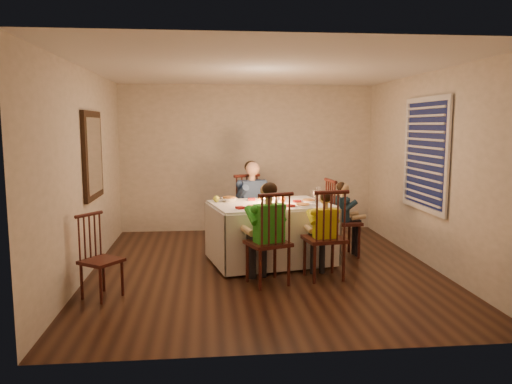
{
  "coord_description": "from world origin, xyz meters",
  "views": [
    {
      "loc": [
        -0.74,
        -6.4,
        1.89
      ],
      "look_at": [
        -0.09,
        0.15,
        1.01
      ],
      "focal_mm": 35.0,
      "sensor_mm": 36.0,
      "label": 1
    }
  ],
  "objects": [
    {
      "name": "chair_near_right",
      "position": [
        0.7,
        -0.5,
        0.0
      ],
      "size": [
        0.52,
        0.5,
        1.13
      ],
      "primitive_type": null,
      "rotation": [
        0.0,
        0.0,
        3.28
      ],
      "color": "#34110E",
      "rests_on": "ground"
    },
    {
      "name": "chair_end",
      "position": [
        1.22,
        0.53,
        0.0
      ],
      "size": [
        0.48,
        0.5,
        1.13
      ],
      "primitive_type": null,
      "rotation": [
        0.0,
        0.0,
        1.67
      ],
      "color": "#34110E",
      "rests_on": "ground"
    },
    {
      "name": "dining_table",
      "position": [
        0.13,
        0.3,
        0.59
      ],
      "size": [
        1.79,
        1.46,
        0.8
      ],
      "rotation": [
        0.0,
        0.0,
        0.21
      ],
      "color": "white",
      "rests_on": "ground"
    },
    {
      "name": "adult",
      "position": [
        -0.04,
        1.16,
        0.0
      ],
      "size": [
        0.65,
        0.63,
        1.35
      ],
      "primitive_type": null,
      "rotation": [
        0.0,
        0.0,
        0.38
      ],
      "color": "navy",
      "rests_on": "ground"
    },
    {
      "name": "candle_left",
      "position": [
        0.03,
        0.28,
        0.88
      ],
      "size": [
        0.06,
        0.06,
        0.1
      ],
      "primitive_type": "cylinder",
      "color": "white",
      "rests_on": "dining_table"
    },
    {
      "name": "wall_back",
      "position": [
        0.0,
        2.5,
        1.3
      ],
      "size": [
        4.5,
        0.02,
        2.6
      ],
      "primitive_type": "cube",
      "color": "silver",
      "rests_on": "ground"
    },
    {
      "name": "candle_right",
      "position": [
        0.21,
        0.31,
        0.88
      ],
      "size": [
        0.06,
        0.06,
        0.1
      ],
      "primitive_type": "cylinder",
      "color": "white",
      "rests_on": "dining_table"
    },
    {
      "name": "serving_bowl",
      "position": [
        -0.43,
        0.51,
        0.86
      ],
      "size": [
        0.29,
        0.29,
        0.06
      ],
      "primitive_type": "imported",
      "rotation": [
        0.0,
        0.0,
        0.37
      ],
      "color": "white",
      "rests_on": "dining_table"
    },
    {
      "name": "ground",
      "position": [
        0.0,
        0.0,
        0.0
      ],
      "size": [
        5.0,
        5.0,
        0.0
      ],
      "primitive_type": "plane",
      "color": "black",
      "rests_on": "ground"
    },
    {
      "name": "setting_green",
      "position": [
        -0.14,
        -0.08,
        0.84
      ],
      "size": [
        0.31,
        0.31,
        0.02
      ],
      "primitive_type": "cylinder",
      "rotation": [
        0.0,
        0.0,
        0.21
      ],
      "color": "white",
      "rests_on": "dining_table"
    },
    {
      "name": "child_green",
      "position": [
        -0.02,
        -0.65,
        0.0
      ],
      "size": [
        0.56,
        0.54,
        1.23
      ],
      "primitive_type": null,
      "rotation": [
        0.0,
        0.0,
        3.49
      ],
      "color": "green",
      "rests_on": "ground"
    },
    {
      "name": "chair_extra",
      "position": [
        -1.9,
        -0.94,
        0.0
      ],
      "size": [
        0.52,
        0.53,
        0.94
      ],
      "primitive_type": null,
      "rotation": [
        0.0,
        0.0,
        0.94
      ],
      "color": "#34110E",
      "rests_on": "ground"
    },
    {
      "name": "wall_right",
      "position": [
        2.25,
        0.0,
        1.3
      ],
      "size": [
        0.02,
        5.0,
        2.6
      ],
      "primitive_type": "cube",
      "color": "silver",
      "rests_on": "ground"
    },
    {
      "name": "ceiling",
      "position": [
        0.0,
        0.0,
        2.6
      ],
      "size": [
        5.0,
        5.0,
        0.0
      ],
      "primitive_type": "plane",
      "color": "white",
      "rests_on": "wall_back"
    },
    {
      "name": "chair_adult",
      "position": [
        -0.04,
        1.16,
        0.0
      ],
      "size": [
        0.6,
        0.58,
        1.13
      ],
      "primitive_type": null,
      "rotation": [
        0.0,
        0.0,
        0.38
      ],
      "color": "#34110E",
      "rests_on": "ground"
    },
    {
      "name": "child_yellow",
      "position": [
        0.7,
        -0.5,
        0.0
      ],
      "size": [
        0.41,
        0.39,
        1.1
      ],
      "primitive_type": null,
      "rotation": [
        0.0,
        0.0,
        3.28
      ],
      "color": "yellow",
      "rests_on": "ground"
    },
    {
      "name": "setting_adult",
      "position": [
        0.07,
        0.61,
        0.84
      ],
      "size": [
        0.31,
        0.31,
        0.02
      ],
      "primitive_type": "cylinder",
      "rotation": [
        0.0,
        0.0,
        0.21
      ],
      "color": "white",
      "rests_on": "dining_table"
    },
    {
      "name": "child_teal",
      "position": [
        1.22,
        0.53,
        0.0
      ],
      "size": [
        0.36,
        0.39,
        1.08
      ],
      "primitive_type": null,
      "rotation": [
        0.0,
        0.0,
        1.67
      ],
      "color": "#182F3D",
      "rests_on": "ground"
    },
    {
      "name": "setting_teal",
      "position": [
        0.68,
        0.38,
        0.84
      ],
      "size": [
        0.31,
        0.31,
        0.02
      ],
      "primitive_type": "cylinder",
      "rotation": [
        0.0,
        0.0,
        0.21
      ],
      "color": "white",
      "rests_on": "dining_table"
    },
    {
      "name": "wall_left",
      "position": [
        -2.25,
        0.0,
        1.3
      ],
      "size": [
        0.02,
        5.0,
        2.6
      ],
      "primitive_type": "cube",
      "color": "silver",
      "rests_on": "ground"
    },
    {
      "name": "chair_near_left",
      "position": [
        -0.02,
        -0.65,
        0.0
      ],
      "size": [
        0.59,
        0.57,
        1.13
      ],
      "primitive_type": null,
      "rotation": [
        0.0,
        0.0,
        3.49
      ],
      "color": "#34110E",
      "rests_on": "ground"
    },
    {
      "name": "wall_mirror",
      "position": [
        -2.22,
        0.3,
        1.5
      ],
      "size": [
        0.06,
        0.95,
        1.15
      ],
      "color": "black",
      "rests_on": "wall_left"
    },
    {
      "name": "window_blinds",
      "position": [
        2.21,
        0.1,
        1.5
      ],
      "size": [
        0.07,
        1.34,
        1.54
      ],
      "color": "#0D1335",
      "rests_on": "wall_right"
    },
    {
      "name": "orange_fruit",
      "position": [
        0.31,
        0.39,
        0.87
      ],
      "size": [
        0.08,
        0.08,
        0.08
      ],
      "primitive_type": "sphere",
      "color": "#FF6215",
      "rests_on": "dining_table"
    },
    {
      "name": "squash",
      "position": [
        -0.61,
        0.48,
        0.87
      ],
      "size": [
        0.09,
        0.09,
        0.09
      ],
      "primitive_type": "sphere",
      "color": "#F1F640",
      "rests_on": "dining_table"
    },
    {
      "name": "setting_yellow",
      "position": [
        0.52,
        0.01,
        0.84
      ],
      "size": [
        0.31,
        0.31,
        0.02
      ],
      "primitive_type": "cylinder",
      "rotation": [
        0.0,
        0.0,
        0.21
      ],
      "color": "white",
      "rests_on": "dining_table"
    }
  ]
}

